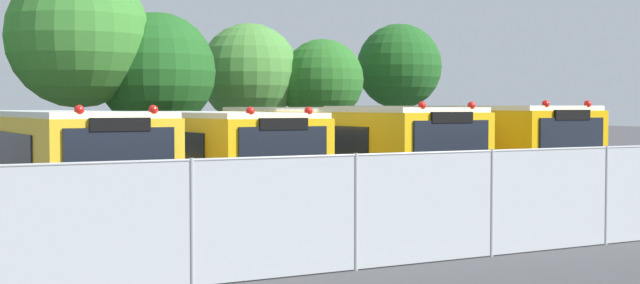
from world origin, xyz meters
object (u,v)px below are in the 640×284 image
tree_3 (158,71)px  tree_4 (249,72)px  school_bus_2 (335,149)px  school_bus_0 (56,158)px  tree_6 (400,66)px  tree_2 (79,37)px  school_bus_3 (442,145)px  school_bus_1 (204,155)px  tree_5 (318,81)px

tree_3 → tree_4: 5.09m
school_bus_2 → tree_4: tree_4 is taller
school_bus_0 → tree_6: (17.57, 12.31, 3.01)m
tree_3 → tree_2: bearing=178.7°
school_bus_2 → school_bus_3: (3.60, 0.03, 0.02)m
school_bus_3 → tree_2: size_ratio=1.47×
school_bus_0 → school_bus_1: 3.71m
school_bus_2 → tree_2: size_ratio=1.46×
school_bus_1 → tree_6: 18.63m
tree_4 → tree_5: 2.79m
tree_3 → tree_4: tree_4 is taller
school_bus_3 → tree_5: tree_5 is taller
tree_6 → school_bus_1: bearing=-139.0°
tree_2 → tree_4: (7.29, 2.22, -0.96)m
school_bus_3 → tree_2: bearing=-47.4°
school_bus_2 → tree_5: tree_5 is taller
tree_5 → tree_6: (5.04, 1.67, 0.79)m
tree_2 → tree_4: size_ratio=1.25×
school_bus_3 → tree_4: tree_4 is taller
school_bus_0 → tree_5: size_ratio=1.94×
school_bus_3 → tree_3: size_ratio=1.84×
school_bus_1 → school_bus_2: bearing=179.7°
tree_2 → school_bus_2: bearing=-63.5°
school_bus_1 → tree_2: size_ratio=1.29×
school_bus_2 → school_bus_3: school_bus_3 is taller
school_bus_1 → tree_3: (1.79, 9.30, 2.47)m
school_bus_3 → tree_3: (-5.55, 9.32, 2.39)m
tree_3 → tree_6: size_ratio=0.94×
tree_4 → tree_6: 7.56m
school_bus_0 → school_bus_2: bearing=180.0°
school_bus_0 → tree_2: (2.74, 9.61, 3.56)m
tree_5 → school_bus_3: bearing=-98.1°
school_bus_0 → school_bus_3: bearing=179.7°
school_bus_3 → tree_5: (1.48, 10.42, 2.15)m
tree_3 → tree_4: bearing=26.7°
school_bus_1 → school_bus_3: size_ratio=0.88×
school_bus_1 → tree_5: 13.82m
school_bus_2 → tree_4: bearing=-102.4°
school_bus_0 → school_bus_1: (3.70, 0.24, -0.02)m
school_bus_2 → tree_2: bearing=-63.3°
school_bus_2 → tree_4: 12.20m
tree_3 → school_bus_1: bearing=-100.9°
school_bus_1 → tree_6: tree_6 is taller
school_bus_1 → tree_4: (6.33, 11.59, 2.61)m
school_bus_1 → tree_2: bearing=-83.7°
school_bus_2 → tree_5: (5.09, 10.45, 2.17)m
school_bus_0 → tree_6: 21.66m
tree_3 → tree_5: 7.12m
school_bus_0 → tree_3: size_ratio=1.74×
school_bus_3 → tree_6: (6.53, 12.09, 2.94)m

